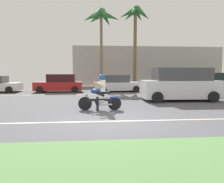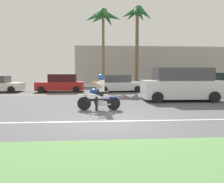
{
  "view_description": "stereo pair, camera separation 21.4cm",
  "coord_description": "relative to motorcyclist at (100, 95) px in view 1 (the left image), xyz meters",
  "views": [
    {
      "loc": [
        -0.81,
        -7.09,
        1.72
      ],
      "look_at": [
        0.2,
        4.49,
        0.63
      ],
      "focal_mm": 32.89,
      "sensor_mm": 36.0,
      "label": 1
    },
    {
      "loc": [
        -0.59,
        -7.11,
        1.72
      ],
      "look_at": [
        0.2,
        4.49,
        0.63
      ],
      "focal_mm": 32.89,
      "sensor_mm": 36.0,
      "label": 2
    }
  ],
  "objects": [
    {
      "name": "lane_line_far",
      "position": [
        0.54,
        6.72,
        -0.69
      ],
      "size": [
        50.4,
        0.12,
        0.01
      ],
      "primitive_type": "cube",
      "color": "yellow",
      "rests_on": "ground"
    },
    {
      "name": "motorcyclist",
      "position": [
        0.0,
        0.0,
        0.0
      ],
      "size": [
        1.95,
        0.64,
        1.63
      ],
      "color": "black",
      "rests_on": "ground"
    },
    {
      "name": "parked_car_1",
      "position": [
        -3.31,
        9.1,
        0.04
      ],
      "size": [
        4.08,
        1.86,
        1.56
      ],
      "color": "#AD1E1E",
      "rests_on": "ground"
    },
    {
      "name": "parked_car_2",
      "position": [
        1.77,
        8.96,
        0.01
      ],
      "size": [
        4.13,
        2.25,
        1.48
      ],
      "color": "silver",
      "rests_on": "ground"
    },
    {
      "name": "suv_nearby",
      "position": [
        4.95,
        2.85,
        0.27
      ],
      "size": [
        4.74,
        2.21,
        1.99
      ],
      "color": "silver",
      "rests_on": "ground"
    },
    {
      "name": "palm_tree_0",
      "position": [
        4.26,
        13.41,
        6.83
      ],
      "size": [
        3.67,
        3.52,
        8.95
      ],
      "color": "brown",
      "rests_on": "ground"
    },
    {
      "name": "palm_tree_1",
      "position": [
        0.51,
        13.65,
        6.76
      ],
      "size": [
        4.21,
        3.94,
        8.7
      ],
      "color": "brown",
      "rests_on": "ground"
    },
    {
      "name": "parked_car_3",
      "position": [
        7.75,
        9.55,
        0.09
      ],
      "size": [
        3.81,
        2.09,
        1.7
      ],
      "color": "navy",
      "rests_on": "ground"
    },
    {
      "name": "parked_car_4",
      "position": [
        13.11,
        11.77,
        0.08
      ],
      "size": [
        3.83,
        1.86,
        1.67
      ],
      "color": "#2D663D",
      "rests_on": "ground"
    },
    {
      "name": "building_far",
      "position": [
        6.9,
        18.87,
        1.83
      ],
      "size": [
        19.63,
        4.0,
        5.05
      ],
      "primitive_type": "cube",
      "color": "#A8A399",
      "rests_on": "ground"
    },
    {
      "name": "ground",
      "position": [
        0.54,
        0.87,
        -0.71
      ],
      "size": [
        56.0,
        30.0,
        0.04
      ],
      "primitive_type": "cube",
      "color": "#545459"
    },
    {
      "name": "lane_line_near",
      "position": [
        0.54,
        -2.18,
        -0.69
      ],
      "size": [
        50.4,
        0.12,
        0.01
      ],
      "primitive_type": "cube",
      "color": "silver",
      "rests_on": "ground"
    },
    {
      "name": "grass_median",
      "position": [
        0.54,
        -6.23,
        -0.66
      ],
      "size": [
        56.0,
        3.8,
        0.06
      ],
      "primitive_type": "cube",
      "color": "#5B8C4C",
      "rests_on": "ground"
    }
  ]
}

